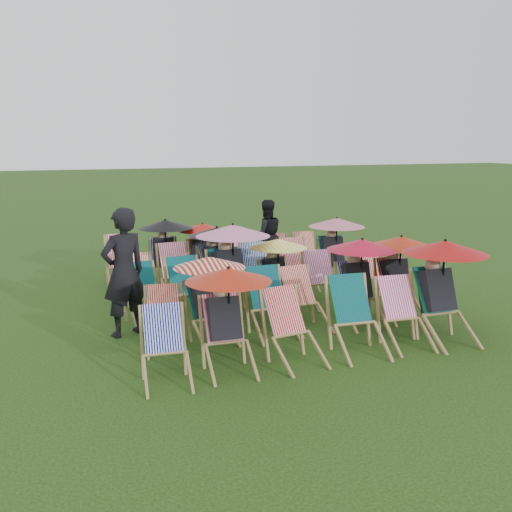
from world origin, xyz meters
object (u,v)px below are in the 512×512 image
object	(u,v)px
deckchair_0	(166,348)
deckchair_5	(444,289)
deckchair_29	(308,253)
person_left	(124,272)
person_rear	(266,235)

from	to	relation	value
deckchair_0	deckchair_5	world-z (taller)	deckchair_5
deckchair_5	deckchair_29	xyz separation A→B (m)	(0.05, 4.59, -0.34)
deckchair_0	person_left	world-z (taller)	person_left
deckchair_0	deckchair_29	size ratio (longest dim) A/B	1.04
person_rear	deckchair_0	bearing A→B (deg)	62.01
deckchair_5	deckchair_0	bearing A→B (deg)	-178.03
deckchair_5	deckchair_29	bearing A→B (deg)	89.74
deckchair_0	person_rear	xyz separation A→B (m)	(3.26, 5.16, 0.35)
deckchair_0	person_left	size ratio (longest dim) A/B	0.46
deckchair_5	person_left	size ratio (longest dim) A/B	0.76
deckchair_5	person_left	xyz separation A→B (m)	(-4.22, 1.79, 0.19)
person_left	person_rear	bearing A→B (deg)	-159.20
deckchair_0	person_left	distance (m)	1.97
deckchair_29	deckchair_0	bearing A→B (deg)	-126.82
person_left	person_rear	xyz separation A→B (m)	(3.47, 3.26, -0.16)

